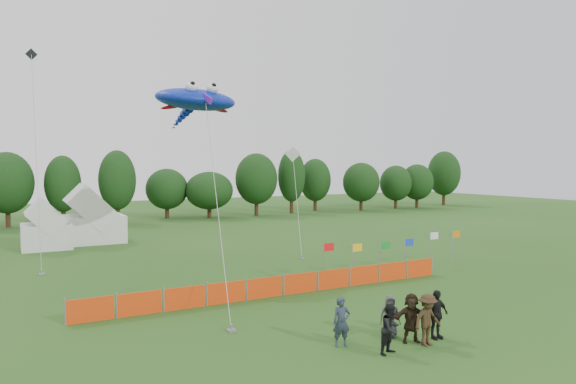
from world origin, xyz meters
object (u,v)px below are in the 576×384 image
tent_left (46,228)px  stingray_kite (195,101)px  tent_right (91,220)px  spectator_b (391,329)px  spectator_c (428,320)px  barrier_fence (283,285)px  spectator_e (390,316)px  spectator_f (411,318)px  spectator_d (436,314)px  spectator_a (341,322)px

tent_left → stingray_kite: size_ratio=0.19×
tent_right → spectator_b: bearing=-80.3°
spectator_c → stingray_kite: bearing=96.3°
barrier_fence → spectator_e: (0.63, -7.39, 0.30)m
spectator_f → stingray_kite: (-2.53, 16.88, 9.55)m
tent_right → spectator_e: bearing=-78.0°
tent_left → spectator_d: (11.43, -29.74, -0.69)m
stingray_kite → tent_left: bearing=121.5°
tent_left → spectator_f: tent_left is taller
barrier_fence → stingray_kite: bearing=100.3°
spectator_c → stingray_kite: stingray_kite is taller
spectator_c → spectator_f: bearing=116.0°
stingray_kite → spectator_f: bearing=-81.5°
spectator_a → spectator_f: bearing=-3.9°
barrier_fence → stingray_kite: 13.29m
spectator_b → tent_left: bearing=90.4°
tent_left → tent_right: (3.51, 1.75, 0.27)m
spectator_a → spectator_e: bearing=13.8°
tent_left → tent_right: bearing=26.5°
tent_left → stingray_kite: 17.37m
spectator_e → spectator_d: bearing=-5.9°
spectator_d → stingray_kite: 19.82m
spectator_b → spectator_c: (1.69, 0.00, 0.07)m
spectator_b → spectator_c: spectator_c is taller
spectator_c → spectator_f: 0.59m
spectator_d → spectator_e: size_ratio=1.14×
spectator_b → spectator_e: spectator_b is taller
stingray_kite → spectator_d: bearing=-78.0°
tent_left → spectator_c: tent_left is taller
spectator_b → stingray_kite: bearing=77.6°
spectator_b → stingray_kite: stingray_kite is taller
spectator_b → spectator_f: 1.50m
barrier_fence → spectator_c: bearing=-81.9°
barrier_fence → stingray_kite: stingray_kite is taller
tent_right → spectator_b: 32.37m
spectator_b → spectator_e: bearing=35.2°
spectator_c → spectator_e: size_ratio=1.17×
spectator_a → spectator_e: 2.15m
spectator_d → spectator_e: 1.70m
spectator_a → spectator_b: 1.77m
tent_left → spectator_c: (10.63, -30.14, -0.67)m
tent_left → spectator_d: tent_left is taller
tent_right → spectator_b: (5.43, -31.89, -1.01)m
barrier_fence → spectator_b: spectator_b is taller
spectator_d → spectator_f: 1.09m
tent_right → barrier_fence: 23.94m
tent_left → barrier_fence: tent_left is taller
spectator_b → spectator_d: spectator_d is taller
tent_right → spectator_f: (6.83, -31.37, -0.97)m
tent_left → tent_right: tent_right is taller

